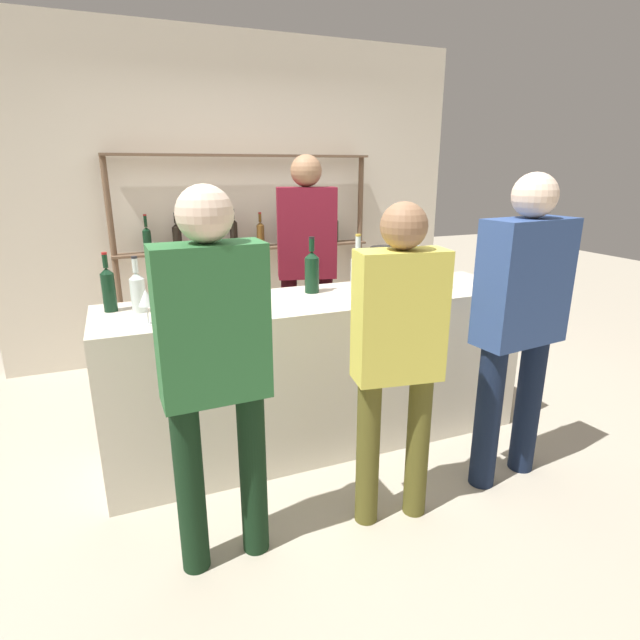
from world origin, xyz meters
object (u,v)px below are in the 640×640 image
Objects in this scene: customer_center at (398,345)px; customer_left at (214,358)px; server_behind_counter at (307,253)px; counter_bottle_3 at (357,274)px; cork_jar at (435,276)px; counter_bottle_2 at (138,291)px; wine_glass at (146,298)px; counter_bottle_1 at (108,288)px; counter_bottle_4 at (312,271)px; customer_right at (520,313)px; counter_bottle_0 at (416,261)px; ice_bucket at (385,266)px.

customer_center is 0.95× the size of customer_left.
counter_bottle_3 is at bearing 11.18° from server_behind_counter.
customer_left is (-1.55, -0.74, -0.07)m from cork_jar.
counter_bottle_2 is 0.17× the size of server_behind_counter.
server_behind_counter is 1.09× the size of customer_left.
wine_glass reaches higher than cork_jar.
counter_bottle_1 is 1.16m from counter_bottle_4.
counter_bottle_1 is 0.37m from wine_glass.
counter_bottle_3 reaches higher than cork_jar.
wine_glass is (-1.19, -0.08, -0.01)m from counter_bottle_3.
counter_bottle_2 is 2.02m from customer_right.
counter_bottle_1 reaches higher than counter_bottle_2.
counter_bottle_0 is 1.39× the size of ice_bucket.
counter_bottle_4 is 0.19× the size of server_behind_counter.
counter_bottle_1 is 0.93× the size of counter_bottle_4.
server_behind_counter is at bearing 41.36° from wine_glass.
counter_bottle_0 is at bearing 11.40° from wine_glass.
customer_right reaches higher than counter_bottle_0.
counter_bottle_1 is 1.79× the size of wine_glass.
counter_bottle_3 is at bearing 4.02° from wine_glass.
counter_bottle_4 is 1.23m from customer_left.
counter_bottle_0 is 1.80m from wine_glass.
counter_bottle_0 is at bearing 0.84° from counter_bottle_1.
counter_bottle_1 reaches higher than ice_bucket.
wine_glass is at bearing -33.83° from server_behind_counter.
counter_bottle_4 is 0.98m from customer_center.
customer_center is (-0.48, -1.00, -0.15)m from ice_bucket.
counter_bottle_4 is 1.92× the size of wine_glass.
cork_jar is at bearing -34.39° from customer_center.
counter_bottle_4 is at bearing 165.49° from cork_jar.
customer_left reaches higher than ice_bucket.
ice_bucket reaches higher than cork_jar.
customer_right is at bearing -73.30° from ice_bucket.
counter_bottle_3 reaches higher than counter_bottle_1.
counter_bottle_4 is 0.79m from cork_jar.
server_behind_counter is 1.78m from customer_center.
customer_center reaches higher than counter_bottle_4.
counter_bottle_1 is 0.85× the size of counter_bottle_3.
cork_jar is 1.06m from customer_center.
counter_bottle_4 reaches higher than wine_glass.
server_behind_counter is at bearing 28.58° from counter_bottle_1.
cork_jar is at bearing -14.51° from counter_bottle_4.
counter_bottle_0 reaches higher than cork_jar.
counter_bottle_3 is (-0.57, -0.27, 0.01)m from counter_bottle_0.
customer_right is (1.80, -0.59, -0.11)m from wine_glass.
customer_left is (-1.56, -0.98, -0.12)m from counter_bottle_0.
server_behind_counter reaches higher than customer_right.
counter_bottle_0 is 0.20× the size of customer_right.
cork_jar is 0.11× the size of customer_center.
wine_glass is at bearing 66.26° from customer_center.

